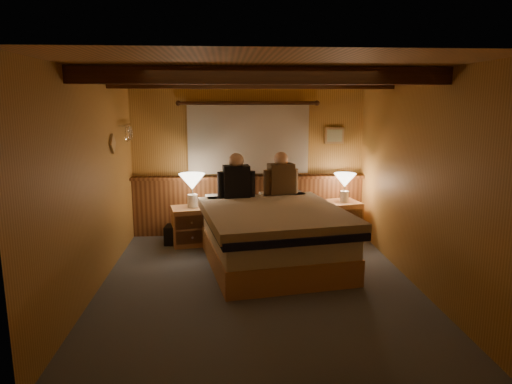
{
  "coord_description": "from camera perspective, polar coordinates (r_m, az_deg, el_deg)",
  "views": [
    {
      "loc": [
        -0.36,
        -4.98,
        2.07
      ],
      "look_at": [
        0.01,
        0.4,
        1.0
      ],
      "focal_mm": 32.0,
      "sensor_mm": 36.0,
      "label": 1
    }
  ],
  "objects": [
    {
      "name": "floor",
      "position": [
        5.41,
        0.22,
        -11.3
      ],
      "size": [
        4.2,
        4.2,
        0.0
      ],
      "primitive_type": "plane",
      "color": "#4C525A",
      "rests_on": "ground"
    },
    {
      "name": "ceiling",
      "position": [
        5.0,
        0.24,
        15.0
      ],
      "size": [
        4.2,
        4.2,
        0.0
      ],
      "primitive_type": "plane",
      "rotation": [
        3.14,
        0.0,
        0.0
      ],
      "color": "tan",
      "rests_on": "wall_back"
    },
    {
      "name": "wall_back",
      "position": [
        7.14,
        -0.98,
        4.22
      ],
      "size": [
        3.6,
        0.0,
        3.6
      ],
      "primitive_type": "plane",
      "rotation": [
        1.57,
        0.0,
        0.0
      ],
      "color": "#C29345",
      "rests_on": "floor"
    },
    {
      "name": "wall_left",
      "position": [
        5.26,
        -19.74,
        1.03
      ],
      "size": [
        0.0,
        4.2,
        4.2
      ],
      "primitive_type": "plane",
      "rotation": [
        1.57,
        0.0,
        1.57
      ],
      "color": "#C29345",
      "rests_on": "floor"
    },
    {
      "name": "wall_right",
      "position": [
        5.5,
        19.3,
        1.48
      ],
      "size": [
        0.0,
        4.2,
        4.2
      ],
      "primitive_type": "plane",
      "rotation": [
        1.57,
        0.0,
        -1.57
      ],
      "color": "#C29345",
      "rests_on": "floor"
    },
    {
      "name": "wall_front",
      "position": [
        3.03,
        3.07,
        -5.49
      ],
      "size": [
        3.6,
        0.0,
        3.6
      ],
      "primitive_type": "plane",
      "rotation": [
        -1.57,
        0.0,
        0.0
      ],
      "color": "#C29345",
      "rests_on": "floor"
    },
    {
      "name": "wainscot",
      "position": [
        7.2,
        -0.93,
        -1.49
      ],
      "size": [
        3.6,
        0.23,
        0.94
      ],
      "color": "brown",
      "rests_on": "wall_back"
    },
    {
      "name": "curtain_window",
      "position": [
        7.04,
        -0.96,
        6.75
      ],
      "size": [
        2.18,
        0.09,
        1.11
      ],
      "color": "#4B2A12",
      "rests_on": "wall_back"
    },
    {
      "name": "ceiling_beams",
      "position": [
        5.15,
        0.11,
        13.89
      ],
      "size": [
        3.6,
        1.65,
        0.16
      ],
      "color": "#4B2A12",
      "rests_on": "ceiling"
    },
    {
      "name": "coat_rail",
      "position": [
        6.71,
        -15.71,
        7.37
      ],
      "size": [
        0.05,
        0.55,
        0.24
      ],
      "color": "silver",
      "rests_on": "wall_left"
    },
    {
      "name": "framed_print",
      "position": [
        7.28,
        9.78,
        6.96
      ],
      "size": [
        0.3,
        0.04,
        0.25
      ],
      "color": "tan",
      "rests_on": "wall_back"
    },
    {
      "name": "bed",
      "position": [
        5.93,
        1.96,
        -5.27
      ],
      "size": [
        2.0,
        2.43,
        0.74
      ],
      "rotation": [
        0.0,
        0.0,
        0.17
      ],
      "color": "tan",
      "rests_on": "floor"
    },
    {
      "name": "nightstand_left",
      "position": [
        6.79,
        -8.27,
        -4.21
      ],
      "size": [
        0.59,
        0.55,
        0.55
      ],
      "rotation": [
        0.0,
        0.0,
        0.21
      ],
      "color": "tan",
      "rests_on": "floor"
    },
    {
      "name": "nightstand_right",
      "position": [
        7.08,
        10.48,
        -3.51
      ],
      "size": [
        0.62,
        0.58,
        0.59
      ],
      "rotation": [
        0.0,
        0.0,
        0.2
      ],
      "color": "tan",
      "rests_on": "floor"
    },
    {
      "name": "lamp_left",
      "position": [
        6.67,
        -7.99,
        1.03
      ],
      "size": [
        0.38,
        0.38,
        0.5
      ],
      "color": "white",
      "rests_on": "nightstand_left"
    },
    {
      "name": "lamp_right",
      "position": [
        6.96,
        11.04,
        1.24
      ],
      "size": [
        0.33,
        0.33,
        0.43
      ],
      "color": "white",
      "rests_on": "nightstand_right"
    },
    {
      "name": "person_left",
      "position": [
        6.43,
        -2.48,
        1.6
      ],
      "size": [
        0.54,
        0.25,
        0.66
      ],
      "rotation": [
        0.0,
        0.0,
        0.12
      ],
      "color": "black",
      "rests_on": "bed"
    },
    {
      "name": "person_right",
      "position": [
        6.65,
        3.13,
        1.89
      ],
      "size": [
        0.52,
        0.3,
        0.65
      ],
      "rotation": [
        0.0,
        0.0,
        0.26
      ],
      "color": "#45321B",
      "rests_on": "bed"
    },
    {
      "name": "duffel_bag",
      "position": [
        6.86,
        -9.35,
        -5.24
      ],
      "size": [
        0.48,
        0.32,
        0.33
      ],
      "rotation": [
        0.0,
        0.0,
        -0.1
      ],
      "color": "black",
      "rests_on": "floor"
    }
  ]
}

